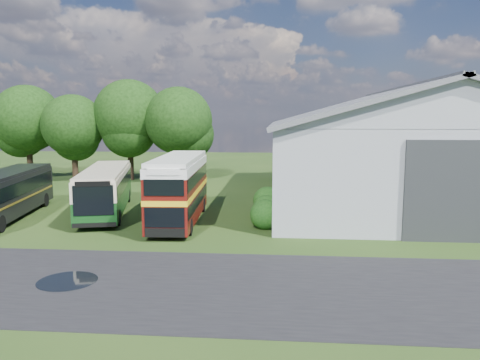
# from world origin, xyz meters

# --- Properties ---
(ground) EXTENTS (120.00, 120.00, 0.00)m
(ground) POSITION_xyz_m (0.00, 0.00, 0.00)
(ground) COLOR black
(ground) RESTS_ON ground
(asphalt_road) EXTENTS (60.00, 8.00, 0.02)m
(asphalt_road) POSITION_xyz_m (3.00, -3.00, 0.00)
(asphalt_road) COLOR black
(asphalt_road) RESTS_ON ground
(puddle) EXTENTS (2.20, 2.20, 0.01)m
(puddle) POSITION_xyz_m (-1.50, -3.00, 0.00)
(puddle) COLOR black
(puddle) RESTS_ON ground
(storage_shed) EXTENTS (18.80, 24.80, 8.15)m
(storage_shed) POSITION_xyz_m (15.00, 15.98, 4.17)
(storage_shed) COLOR gray
(storage_shed) RESTS_ON ground
(tree_left_a) EXTENTS (6.46, 6.46, 9.12)m
(tree_left_a) POSITION_xyz_m (-18.00, 24.50, 5.87)
(tree_left_a) COLOR black
(tree_left_a) RESTS_ON ground
(tree_left_b) EXTENTS (5.78, 5.78, 8.16)m
(tree_left_b) POSITION_xyz_m (-13.00, 23.50, 5.25)
(tree_left_b) COLOR black
(tree_left_b) RESTS_ON ground
(tree_mid) EXTENTS (6.80, 6.80, 9.60)m
(tree_mid) POSITION_xyz_m (-8.00, 24.80, 6.18)
(tree_mid) COLOR black
(tree_mid) RESTS_ON ground
(tree_right_a) EXTENTS (6.26, 6.26, 8.83)m
(tree_right_a) POSITION_xyz_m (-3.00, 23.80, 5.69)
(tree_right_a) COLOR black
(tree_right_a) RESTS_ON ground
(shrub_front) EXTENTS (1.70, 1.70, 1.70)m
(shrub_front) POSITION_xyz_m (5.60, 6.00, 0.00)
(shrub_front) COLOR #194714
(shrub_front) RESTS_ON ground
(shrub_mid) EXTENTS (1.60, 1.60, 1.60)m
(shrub_mid) POSITION_xyz_m (5.60, 8.00, 0.00)
(shrub_mid) COLOR #194714
(shrub_mid) RESTS_ON ground
(shrub_back) EXTENTS (1.80, 1.80, 1.80)m
(shrub_back) POSITION_xyz_m (5.60, 10.00, 0.00)
(shrub_back) COLOR #194714
(shrub_back) RESTS_ON ground
(bus_green_single) EXTENTS (4.82, 10.68, 2.87)m
(bus_green_single) POSITION_xyz_m (-4.60, 9.25, 1.53)
(bus_green_single) COLOR black
(bus_green_single) RESTS_ON ground
(bus_maroon_double) EXTENTS (2.73, 9.05, 3.85)m
(bus_maroon_double) POSITION_xyz_m (0.59, 7.09, 1.92)
(bus_maroon_double) COLOR black
(bus_maroon_double) RESTS_ON ground
(bus_dark_single) EXTENTS (4.08, 10.50, 2.83)m
(bus_dark_single) POSITION_xyz_m (-10.00, 7.25, 1.51)
(bus_dark_single) COLOR black
(bus_dark_single) RESTS_ON ground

